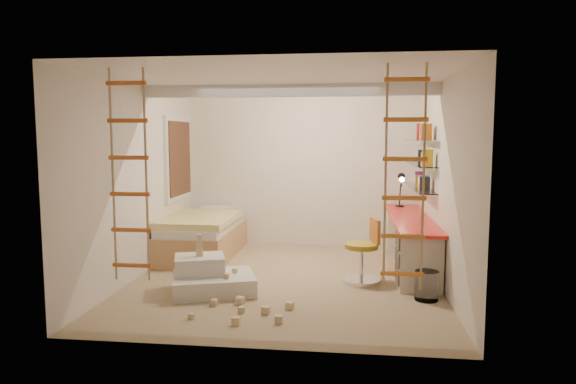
# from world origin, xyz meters

# --- Properties ---
(floor) EXTENTS (4.50, 4.50, 0.00)m
(floor) POSITION_xyz_m (0.00, 0.00, 0.00)
(floor) COLOR tan
(floor) RESTS_ON ground
(ceiling_beam) EXTENTS (4.00, 0.18, 0.16)m
(ceiling_beam) POSITION_xyz_m (0.00, 0.30, 2.52)
(ceiling_beam) COLOR white
(ceiling_beam) RESTS_ON ceiling
(window_frame) EXTENTS (0.06, 1.15, 1.35)m
(window_frame) POSITION_xyz_m (-1.97, 1.50, 1.55)
(window_frame) COLOR white
(window_frame) RESTS_ON wall_left
(window_blind) EXTENTS (0.02, 1.00, 1.20)m
(window_blind) POSITION_xyz_m (-1.93, 1.50, 1.55)
(window_blind) COLOR #4C2D1E
(window_blind) RESTS_ON window_frame
(rope_ladder_left) EXTENTS (0.41, 0.04, 2.13)m
(rope_ladder_left) POSITION_xyz_m (-1.35, -1.75, 1.52)
(rope_ladder_left) COLOR #C15620
(rope_ladder_left) RESTS_ON ceiling
(rope_ladder_right) EXTENTS (0.41, 0.04, 2.13)m
(rope_ladder_right) POSITION_xyz_m (1.35, -1.75, 1.52)
(rope_ladder_right) COLOR orange
(rope_ladder_right) RESTS_ON ceiling
(waste_bin) EXTENTS (0.28, 0.28, 0.35)m
(waste_bin) POSITION_xyz_m (1.75, -0.64, 0.17)
(waste_bin) COLOR white
(waste_bin) RESTS_ON floor
(desk) EXTENTS (0.56, 2.80, 0.75)m
(desk) POSITION_xyz_m (1.72, 0.86, 0.40)
(desk) COLOR red
(desk) RESTS_ON floor
(shelves) EXTENTS (0.25, 1.80, 0.71)m
(shelves) POSITION_xyz_m (1.87, 1.13, 1.50)
(shelves) COLOR white
(shelves) RESTS_ON wall_right
(bed) EXTENTS (1.02, 2.00, 0.69)m
(bed) POSITION_xyz_m (-1.48, 1.23, 0.33)
(bed) COLOR #AD7F51
(bed) RESTS_ON floor
(task_lamp) EXTENTS (0.14, 0.36, 0.57)m
(task_lamp) POSITION_xyz_m (1.67, 1.82, 1.14)
(task_lamp) COLOR black
(task_lamp) RESTS_ON desk
(swivel_chair) EXTENTS (0.61, 0.61, 0.84)m
(swivel_chair) POSITION_xyz_m (1.03, 0.00, 0.31)
(swivel_chair) COLOR #B09021
(swivel_chair) RESTS_ON floor
(play_platform) EXTENTS (1.17, 1.04, 0.44)m
(play_platform) POSITION_xyz_m (-0.86, -0.63, 0.17)
(play_platform) COLOR silver
(play_platform) RESTS_ON floor
(toy_blocks) EXTENTS (1.31, 1.23, 0.71)m
(toy_blocks) POSITION_xyz_m (-0.53, -1.06, 0.21)
(toy_blocks) COLOR #CCB284
(toy_blocks) RESTS_ON floor
(books) EXTENTS (0.14, 0.70, 0.92)m
(books) POSITION_xyz_m (1.87, 1.13, 1.62)
(books) COLOR #262626
(books) RESTS_ON shelves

